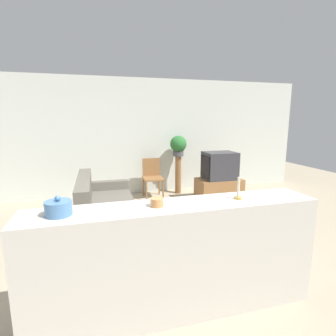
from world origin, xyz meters
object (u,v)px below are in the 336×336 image
object	(u,v)px
couch	(104,211)
decorative_bowl	(58,208)
wooden_chair	(152,175)
potted_plant	(178,145)
television	(219,166)

from	to	relation	value
couch	decorative_bowl	bearing A→B (deg)	-100.67
wooden_chair	potted_plant	xyz separation A→B (m)	(0.66, 0.11, 0.67)
television	decorative_bowl	world-z (taller)	decorative_bowl
couch	television	distance (m)	2.59
couch	decorative_bowl	distance (m)	2.24
television	decorative_bowl	size ratio (longest dim) A/B	3.23
decorative_bowl	television	bearing A→B (deg)	45.53
couch	potted_plant	distance (m)	2.62
couch	potted_plant	xyz separation A→B (m)	(1.79, 1.71, 0.86)
couch	wooden_chair	bearing A→B (deg)	54.66
couch	wooden_chair	xyz separation A→B (m)	(1.14, 1.60, 0.19)
couch	decorative_bowl	world-z (taller)	decorative_bowl
wooden_chair	decorative_bowl	distance (m)	4.01
couch	television	bearing A→B (deg)	18.25
television	wooden_chair	size ratio (longest dim) A/B	0.75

